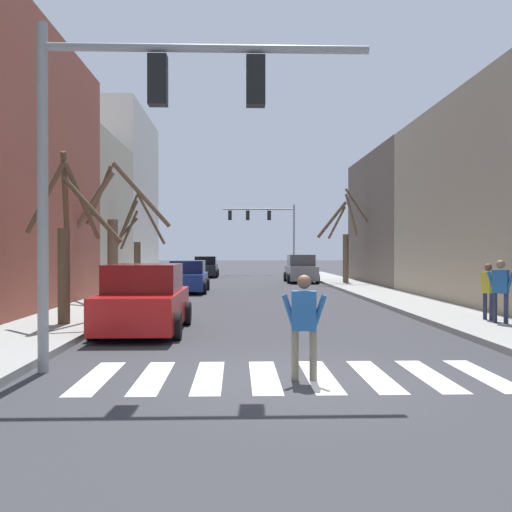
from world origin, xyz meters
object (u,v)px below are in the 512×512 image
at_px(car_parked_left_mid, 301,270).
at_px(street_tree_right_far, 345,240).
at_px(street_tree_left_near, 112,237).
at_px(car_parked_left_far, 188,277).
at_px(street_tree_right_near, 67,245).
at_px(traffic_signal_near, 138,122).
at_px(car_at_intersection, 144,300).
at_px(pedestrian_near_right_corner, 501,286).
at_px(traffic_signal_far, 267,223).
at_px(car_parked_right_mid, 206,267).
at_px(pedestrian_crossing_street, 304,318).
at_px(street_tree_right_mid, 136,247).
at_px(pedestrian_waiting_at_curb, 488,287).

relative_size(car_parked_left_mid, street_tree_right_far, 0.81).
height_order(street_tree_left_near, street_tree_right_far, street_tree_right_far).
distance_m(car_parked_left_far, street_tree_right_near, 14.09).
xyz_separation_m(traffic_signal_near, street_tree_right_far, (8.19, 25.66, -1.53)).
bearing_deg(car_parked_left_mid, car_at_intersection, 164.60).
relative_size(car_at_intersection, street_tree_left_near, 0.86).
distance_m(pedestrian_near_right_corner, street_tree_right_far, 20.46).
height_order(traffic_signal_far, car_parked_right_mid, traffic_signal_far).
distance_m(car_at_intersection, pedestrian_crossing_street, 6.67).
relative_size(pedestrian_crossing_street, street_tree_left_near, 0.31).
distance_m(car_at_intersection, street_tree_right_mid, 14.79).
bearing_deg(traffic_signal_far, street_tree_right_far, -77.14).
bearing_deg(pedestrian_waiting_at_curb, car_parked_left_far, 19.80).
relative_size(traffic_signal_far, car_at_intersection, 1.39).
bearing_deg(street_tree_left_near, pedestrian_waiting_at_curb, -30.71).
xyz_separation_m(pedestrian_near_right_corner, street_tree_left_near, (-11.67, 7.66, 1.45)).
bearing_deg(traffic_signal_near, street_tree_right_far, 72.29).
bearing_deg(street_tree_left_near, pedestrian_crossing_street, -66.95).
bearing_deg(pedestrian_waiting_at_curb, pedestrian_crossing_street, 124.58).
bearing_deg(car_parked_left_mid, car_parked_left_far, 144.02).
bearing_deg(car_at_intersection, street_tree_right_near, 72.22).
bearing_deg(car_parked_right_mid, car_parked_left_far, -179.99).
distance_m(pedestrian_waiting_at_curb, street_tree_right_far, 19.73).
bearing_deg(street_tree_right_mid, street_tree_right_near, -87.78).
bearing_deg(car_parked_right_mid, traffic_signal_near, -178.85).
height_order(car_parked_left_far, car_at_intersection, car_at_intersection).
relative_size(pedestrian_waiting_at_curb, street_tree_right_near, 0.34).
bearing_deg(pedestrian_waiting_at_curb, car_parked_left_mid, -7.86).
relative_size(car_parked_left_mid, street_tree_left_near, 0.86).
distance_m(car_parked_right_mid, street_tree_right_far, 14.18).
bearing_deg(pedestrian_near_right_corner, car_parked_right_mid, -31.42).
relative_size(car_parked_left_mid, pedestrian_crossing_street, 2.74).
height_order(traffic_signal_near, street_tree_right_near, traffic_signal_near).
bearing_deg(car_parked_left_mid, pedestrian_crossing_street, 173.94).
relative_size(traffic_signal_far, street_tree_right_mid, 1.32).
bearing_deg(pedestrian_crossing_street, car_at_intersection, 129.52).
bearing_deg(street_tree_left_near, street_tree_right_near, -87.39).
bearing_deg(pedestrian_near_right_corner, traffic_signal_near, 73.55).
xyz_separation_m(pedestrian_crossing_street, pedestrian_waiting_at_curb, (5.83, 6.77, 0.08)).
height_order(car_parked_left_mid, street_tree_right_mid, street_tree_right_mid).
bearing_deg(street_tree_right_near, traffic_signal_near, -63.89).
relative_size(traffic_signal_far, street_tree_right_far, 1.12).
distance_m(traffic_signal_near, street_tree_right_near, 6.60).
bearing_deg(street_tree_right_mid, car_parked_left_far, 1.46).
xyz_separation_m(car_parked_left_mid, street_tree_right_mid, (-9.15, -9.12, 1.39)).
height_order(car_parked_left_far, street_tree_right_mid, street_tree_right_mid).
height_order(traffic_signal_far, street_tree_right_near, traffic_signal_far).
distance_m(street_tree_left_near, street_tree_right_mid, 6.53).
distance_m(car_parked_left_mid, pedestrian_crossing_street, 29.50).
bearing_deg(pedestrian_waiting_at_curb, street_tree_right_mid, 26.70).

